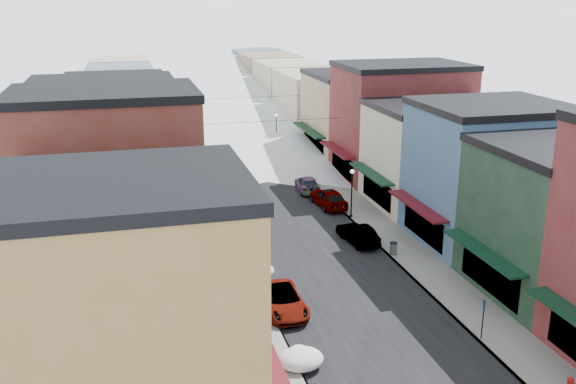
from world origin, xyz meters
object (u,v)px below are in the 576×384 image
trash_can (393,248)px  streetlamp_near (352,187)px  car_white_suv (283,300)px  car_silver_sedan (247,234)px  car_dark_hatch (221,188)px  car_green_sedan (358,234)px

trash_can → streetlamp_near: 8.69m
car_white_suv → car_silver_sedan: 11.10m
car_white_suv → car_dark_hatch: car_dark_hatch is taller
car_silver_sedan → trash_can: size_ratio=4.78×
car_white_suv → car_silver_sedan: car_silver_sedan is taller
trash_can → streetlamp_near: size_ratio=0.22×
car_green_sedan → streetlamp_near: 5.91m
car_silver_sedan → car_green_sedan: (8.07, -2.01, -0.00)m
car_dark_hatch → trash_can: 19.81m
car_dark_hatch → car_green_sedan: (8.06, -14.28, -0.05)m
car_white_suv → streetlamp_near: bearing=57.1°
car_green_sedan → trash_can: car_green_sedan is taller
car_green_sedan → trash_can: bearing=109.6°
trash_can → streetlamp_near: (-0.13, 8.43, 2.11)m
streetlamp_near → car_white_suv: bearing=-123.3°
car_dark_hatch → car_green_sedan: 16.39m
car_green_sedan → streetlamp_near: bearing=-112.3°
trash_can → car_dark_hatch: bearing=119.0°
car_white_suv → car_green_sedan: bearing=48.8°
car_silver_sedan → car_green_sedan: size_ratio=0.97×
car_dark_hatch → car_green_sedan: car_dark_hatch is taller
streetlamp_near → car_green_sedan: bearing=-104.9°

